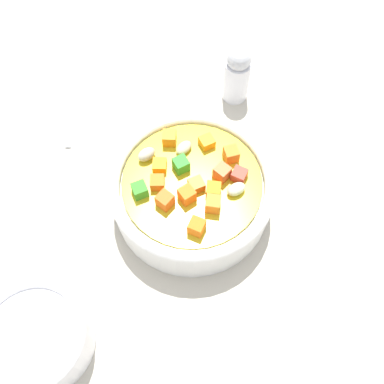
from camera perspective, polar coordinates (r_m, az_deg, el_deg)
The scene contains 5 objects.
ground_plane at distance 49.78cm, azimuth 0.00°, elevation -2.06°, with size 140.00×140.00×2.00cm, color #BAB2A0.
soup_bowl_main at distance 46.05cm, azimuth -0.00°, elevation 0.17°, with size 17.76×17.76×6.90cm.
spoon at distance 54.39cm, azimuth -16.48°, elevation 5.74°, with size 17.89×12.05×0.91cm.
side_bowl_small at distance 44.20cm, azimuth -20.13°, elevation -18.03°, with size 10.04×10.04×5.12cm.
pepper_shaker at distance 55.04cm, azimuth 6.09°, elevation 15.48°, with size 3.27×3.27×7.99cm.
Camera 1 is at (-17.53, 12.25, 43.95)cm, focal length 39.55 mm.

